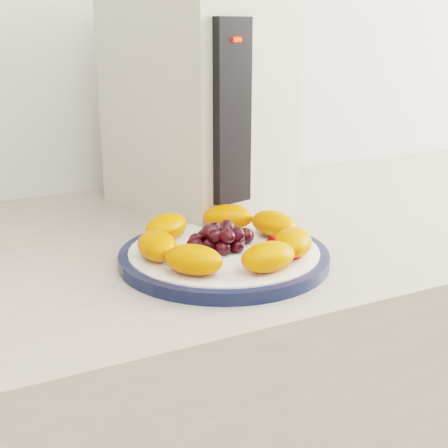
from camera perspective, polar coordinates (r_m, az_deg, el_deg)
name	(u,v)px	position (r m, az deg, el deg)	size (l,w,h in m)	color
plate_rim	(224,257)	(0.77, 0.00, -3.02)	(0.26, 0.26, 0.01)	#101937
plate_face	(224,256)	(0.77, 0.00, -2.95)	(0.23, 0.23, 0.02)	white
appliance_body	(196,105)	(0.98, -2.59, 10.85)	(0.19, 0.26, 0.33)	beige
appliance_panel	(231,113)	(0.84, 0.68, 10.11)	(0.06, 0.02, 0.24)	black
appliance_led	(237,40)	(0.83, 1.19, 16.51)	(0.01, 0.01, 0.01)	#FF0C05
fruit_plate	(228,238)	(0.76, 0.41, -1.30)	(0.22, 0.22, 0.03)	#FF5502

